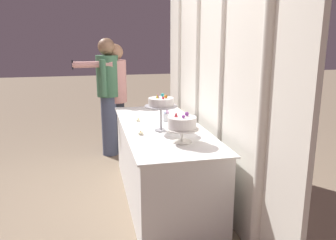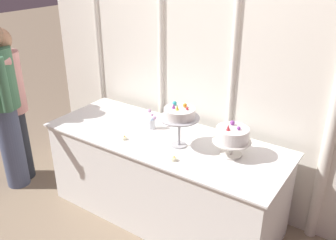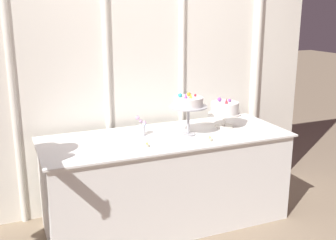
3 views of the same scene
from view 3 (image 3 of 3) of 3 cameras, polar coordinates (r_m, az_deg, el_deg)
ground_plane at (r=3.62m, az=0.41°, el=-14.54°), size 24.00×24.00×0.00m
draped_curtain at (r=3.73m, az=-2.64°, el=9.52°), size 3.39×0.16×2.67m
cake_table at (r=3.53m, az=-0.22°, el=-8.27°), size 2.06×0.78×0.78m
cake_display_nearleft at (r=3.35m, az=2.86°, el=2.27°), size 0.31×0.31×0.36m
cake_display_nearright at (r=3.65m, az=7.87°, el=1.49°), size 0.29×0.29×0.27m
flower_vase at (r=3.39m, az=-3.71°, el=-1.15°), size 0.09×0.07×0.17m
tealight_far_left at (r=3.12m, az=-2.94°, el=-3.56°), size 0.04×0.04×0.04m
tealight_near_left at (r=3.28m, az=5.83°, el=-2.69°), size 0.05×0.05×0.04m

